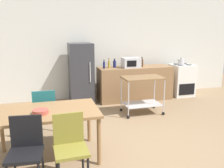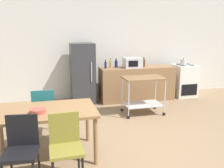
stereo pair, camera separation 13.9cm
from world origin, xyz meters
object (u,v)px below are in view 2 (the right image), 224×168
Objects in this scene: fruit_bowl at (38,111)px; chair_olive at (66,144)px; bottle_vinegar at (106,65)px; bottle_hot_sauce at (116,64)px; kettle at (183,62)px; stove_oven at (184,80)px; kitchen_cart at (143,89)px; dining_table at (44,115)px; bottle_wine at (111,64)px; chair_black at (21,147)px; microwave at (133,63)px; chair_teal at (44,109)px; bottle_soda at (144,63)px; refrigerator at (83,73)px.

chair_olive is at bearing -60.04° from fruit_bowl.
fruit_bowl is (-1.58, -2.67, -0.21)m from bottle_vinegar.
kettle is at bearing -3.94° from bottle_hot_sauce.
stove_oven reaches higher than kitchen_cart.
dining_table is 6.08× the size of bottle_wine.
chair_black is at bearing -141.34° from stove_oven.
chair_olive is 0.97× the size of stove_oven.
microwave is at bearing -12.90° from bottle_wine.
chair_teal is at bearing 87.42° from chair_black.
bottle_wine reaches higher than fruit_bowl.
bottle_hot_sauce is 1.06× the size of fruit_bowl.
bottle_soda reaches higher than fruit_bowl.
chair_olive is 3.52m from bottle_vinegar.
chair_black reaches higher than fruit_bowl.
microwave reaches higher than dining_table.
bottle_soda reaches higher than bottle_vinegar.
bottle_wine is at bearing 66.92° from chair_black.
microwave is at bearing -170.70° from bottle_soda.
stove_oven is (4.08, 3.26, -0.07)m from chair_black.
chair_black is (-0.26, -0.65, -0.15)m from dining_table.
bottle_soda is at bearing 176.96° from kettle.
chair_olive is at bearing -124.99° from bottle_soda.
bottle_wine is (1.91, 3.30, 0.48)m from chair_black.
microwave reaches higher than chair_olive.
bottle_soda is (0.75, -0.07, 0.01)m from bottle_hot_sauce.
chair_olive is 3.47m from refrigerator.
chair_olive is 2.86m from kitchen_cart.
stove_oven is at bearing 34.98° from fruit_bowl.
stove_oven is 3.84× the size of kettle.
chair_olive is 3.71m from bottle_hot_sauce.
bottle_vinegar is 2.20m from kettle.
bottle_hot_sauce is at bearing 105.26° from kitchen_cart.
chair_teal is at bearing -144.47° from bottle_soda.
chair_teal is 1.46m from chair_olive.
bottle_wine is at bearing 65.62° from chair_olive.
chair_olive is (0.29, -1.43, 0.00)m from chair_teal.
chair_teal is at bearing -131.22° from bottle_wine.
chair_teal is 0.89m from fruit_bowl.
dining_table is 3.26× the size of microwave.
bottle_wine is at bearing 29.72° from bottle_vinegar.
microwave is at bearing 48.63° from dining_table.
stove_oven is at bearing 33.82° from kitchen_cart.
dining_table is 2.98m from bottle_vinegar.
chair_black is at bearing -109.40° from refrigerator.
stove_oven is 4.76m from fruit_bowl.
bottle_soda is 1.15m from kettle.
bottle_soda is (1.06, 0.01, 0.02)m from bottle_vinegar.
stove_oven is at bearing -152.58° from chair_teal.
dining_table is at bearing -145.20° from kitchen_cart.
bottle_hot_sauce is (0.89, -0.05, 0.22)m from refrigerator.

